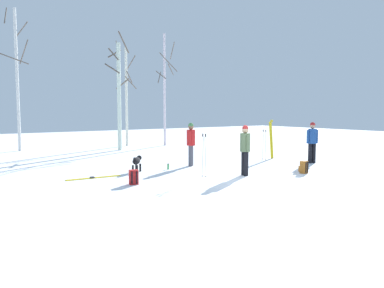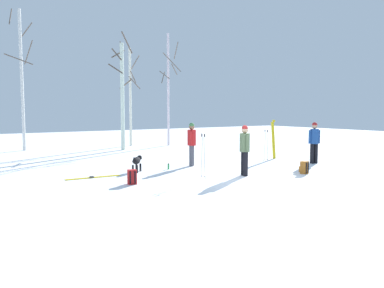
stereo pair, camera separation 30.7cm
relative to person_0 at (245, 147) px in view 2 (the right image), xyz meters
name	(u,v)px [view 2 (the right image)]	position (x,y,z in m)	size (l,w,h in m)	color
ground_plane	(254,182)	(-0.51, -1.07, -0.98)	(60.00, 60.00, 0.00)	white
person_0	(245,147)	(0.00, 0.00, 0.00)	(0.34, 0.50, 1.72)	black
person_1	(314,140)	(4.40, 0.70, 0.00)	(0.49, 0.34, 1.72)	black
person_2	(192,141)	(-0.26, 2.88, 0.00)	(0.40, 0.40, 1.72)	#4C4C56
dog	(137,161)	(-2.70, 2.73, -0.59)	(0.65, 0.68, 0.57)	black
ski_pair_planted_0	(273,140)	(4.05, 2.70, -0.10)	(0.24, 0.12, 1.77)	yellow
ski_pair_lying_0	(93,177)	(-4.43, 2.42, -0.97)	(1.82, 0.27, 0.05)	yellow
ski_poles_0	(203,155)	(-1.48, 0.31, -0.20)	(0.07, 0.26, 1.46)	#B2B2BC
ski_poles_1	(266,144)	(3.25, 2.33, -0.25)	(0.07, 0.26, 1.37)	#B2B2BC
backpack_0	(304,168)	(2.01, -0.84, -0.77)	(0.30, 0.32, 0.44)	#99591E
backpack_1	(132,177)	(-3.80, 0.72, -0.77)	(0.30, 0.32, 0.44)	red
water_bottle_0	(168,167)	(-1.47, 2.61, -0.88)	(0.07, 0.07, 0.22)	green
birch_tree_1	(22,77)	(-4.79, 12.71, 2.97)	(1.54, 1.55, 7.65)	silver
birch_tree_2	(122,93)	(-0.16, 10.01, 2.13)	(1.30, 1.29, 6.35)	silver
birch_tree_3	(130,95)	(1.25, 12.12, 2.16)	(1.22, 1.23, 6.43)	silver
birch_tree_4	(168,88)	(3.28, 10.94, 2.58)	(1.32, 1.15, 6.85)	silver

